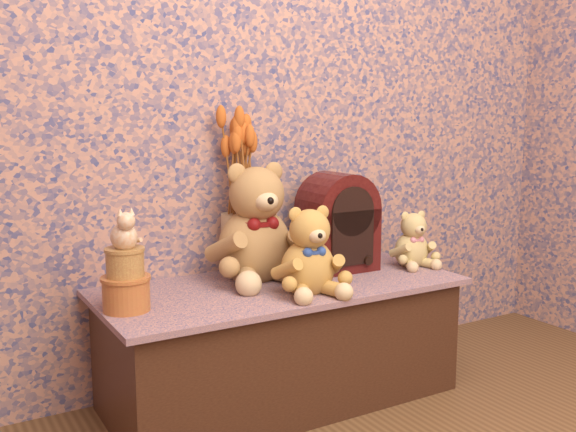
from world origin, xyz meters
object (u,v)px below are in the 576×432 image
Objects in this scene: cat_figurine at (124,228)px; teddy_small at (412,236)px; cathedral_radio at (337,221)px; biscuit_tin_lower at (126,294)px; teddy_large at (255,217)px; ceramic_vase at (240,244)px; teddy_medium at (308,246)px.

teddy_small is at bearing 2.45° from cat_figurine.
biscuit_tin_lower is (-0.82, -0.11, -0.13)m from cathedral_radio.
teddy_large reaches higher than cathedral_radio.
cathedral_radio is 1.63× the size of ceramic_vase.
biscuit_tin_lower is at bearing 178.31° from teddy_medium.
cat_figurine is (-0.82, -0.11, 0.07)m from cathedral_radio.
ceramic_vase is 1.77× the size of cat_figurine.
teddy_small is 0.66m from ceramic_vase.
cat_figurine is at bearing 0.00° from biscuit_tin_lower.
ceramic_vase is at bearing 109.94° from teddy_large.
teddy_large is 0.55m from biscuit_tin_lower.
biscuit_tin_lower is at bearing -159.79° from teddy_large.
cathedral_radio reaches higher than ceramic_vase.
biscuit_tin_lower is at bearing -155.62° from ceramic_vase.
teddy_small is (0.60, -0.13, -0.11)m from teddy_large.
ceramic_vase is at bearing 24.38° from biscuit_tin_lower.
cat_figurine is at bearing -155.62° from ceramic_vase.
teddy_small is 1.11m from biscuit_tin_lower.
teddy_large is at bearing 177.23° from teddy_small.
teddy_medium is (0.07, -0.24, -0.07)m from teddy_large.
teddy_medium is 0.55m from teddy_small.
teddy_medium is 2.20× the size of biscuit_tin_lower.
cat_figurine is at bearing 178.31° from teddy_medium.
teddy_large reaches higher than teddy_small.
teddy_medium is 2.41× the size of cat_figurine.
teddy_medium reaches higher than ceramic_vase.
cathedral_radio is (-0.28, 0.09, 0.07)m from teddy_small.
cathedral_radio is 0.84m from biscuit_tin_lower.
teddy_large is 0.52m from cat_figurine.
teddy_large is 0.13m from ceramic_vase.
teddy_small is at bearing 0.90° from biscuit_tin_lower.
ceramic_vase is at bearing 113.77° from teddy_medium.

